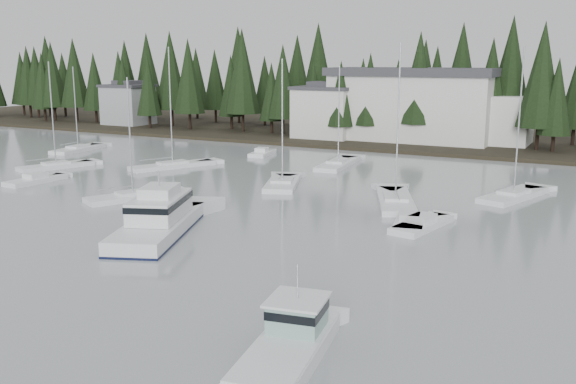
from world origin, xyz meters
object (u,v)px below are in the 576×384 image
(runabout_1, at_px, (422,226))
(runabout_3, at_px, (262,154))
(sailboat_3, at_px, (173,167))
(sailboat_9, at_px, (514,197))
(sailboat_2, at_px, (395,202))
(sailboat_0, at_px, (78,150))
(sailboat_8, at_px, (338,165))
(cabin_cruiser_center, at_px, (159,223))
(runabout_0, at_px, (36,181))
(house_far_west, at_px, (128,104))
(runabout_4, at_px, (410,225))
(house_west, at_px, (325,111))
(sailboat_6, at_px, (133,198))
(harbor_inn, at_px, (426,106))
(sailboat_7, at_px, (282,185))
(sailboat_1, at_px, (56,168))
(lobster_boat_teal, at_px, (289,346))

(runabout_1, height_order, runabout_3, same)
(sailboat_3, bearing_deg, sailboat_9, -62.90)
(runabout_3, bearing_deg, sailboat_2, -139.41)
(sailboat_0, xyz_separation_m, sailboat_8, (37.63, 5.00, -0.01))
(runabout_1, bearing_deg, runabout_3, 57.96)
(cabin_cruiser_center, relative_size, sailboat_2, 0.90)
(sailboat_3, height_order, runabout_0, sailboat_3)
(house_far_west, bearing_deg, runabout_4, -34.30)
(house_west, distance_m, house_far_west, 42.05)
(runabout_0, relative_size, runabout_4, 1.21)
(sailboat_3, distance_m, runabout_4, 35.84)
(house_far_west, height_order, sailboat_0, sailboat_0)
(house_west, bearing_deg, sailboat_3, -99.34)
(sailboat_6, height_order, runabout_3, sailboat_6)
(harbor_inn, distance_m, sailboat_8, 25.97)
(sailboat_7, bearing_deg, sailboat_2, -122.02)
(sailboat_6, xyz_separation_m, sailboat_7, (9.19, 12.01, 0.01))
(sailboat_9, height_order, runabout_4, sailboat_9)
(cabin_cruiser_center, relative_size, sailboat_0, 1.08)
(house_west, xyz_separation_m, sailboat_1, (-17.28, -38.87, -4.58))
(house_far_west, relative_size, sailboat_1, 0.66)
(harbor_inn, height_order, sailboat_6, harbor_inn)
(harbor_inn, xyz_separation_m, sailboat_1, (-32.33, -42.21, -5.70))
(sailboat_1, xyz_separation_m, sailboat_2, (41.61, 0.48, -0.01))
(sailboat_6, bearing_deg, cabin_cruiser_center, -103.81)
(house_far_west, bearing_deg, house_west, -2.73)
(runabout_1, bearing_deg, cabin_cruiser_center, 132.70)
(house_far_west, relative_size, sailboat_3, 0.58)
(cabin_cruiser_center, height_order, sailboat_2, sailboat_2)
(harbor_inn, height_order, sailboat_8, sailboat_8)
(sailboat_0, relative_size, runabout_1, 1.70)
(lobster_boat_teal, bearing_deg, sailboat_3, 33.43)
(sailboat_1, distance_m, sailboat_6, 21.67)
(sailboat_3, xyz_separation_m, sailboat_9, (38.64, 1.05, -0.00))
(cabin_cruiser_center, xyz_separation_m, lobster_boat_teal, (17.84, -13.39, -0.29))
(harbor_inn, bearing_deg, runabout_3, -126.08)
(lobster_boat_teal, relative_size, sailboat_0, 0.67)
(sailboat_9, relative_size, runabout_4, 2.58)
(sailboat_8, distance_m, runabout_0, 34.19)
(house_west, height_order, house_far_west, house_west)
(house_west, xyz_separation_m, lobster_boat_teal, (29.93, -69.67, -4.13))
(lobster_boat_teal, bearing_deg, sailboat_1, 47.13)
(sailboat_9, bearing_deg, runabout_4, 176.61)
(sailboat_6, bearing_deg, house_west, 29.49)
(house_west, xyz_separation_m, house_far_west, (-42.00, 2.00, -0.25))
(harbor_inn, xyz_separation_m, sailboat_0, (-41.08, -30.10, -5.71))
(harbor_inn, distance_m, lobster_boat_teal, 74.70)
(runabout_0, xyz_separation_m, runabout_4, (40.01, 0.72, 0.00))
(sailboat_0, xyz_separation_m, runabout_0, (13.93, -19.64, 0.07))
(cabin_cruiser_center, relative_size, sailboat_7, 0.99)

